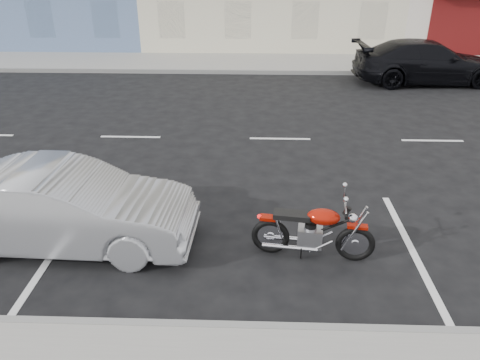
{
  "coord_description": "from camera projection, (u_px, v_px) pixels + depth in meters",
  "views": [
    {
      "loc": [
        -2.67,
        -11.6,
        4.57
      ],
      "look_at": [
        -2.93,
        -4.08,
        0.8
      ],
      "focal_mm": 35.0,
      "sensor_mm": 36.0,
      "label": 1
    }
  ],
  "objects": [
    {
      "name": "ground",
      "position": [
        356.0,
        140.0,
        12.33
      ],
      "size": [
        120.0,
        120.0,
        0.0
      ],
      "primitive_type": "plane",
      "color": "black",
      "rests_on": "ground"
    },
    {
      "name": "motorcycle",
      "position": [
        358.0,
        237.0,
        7.4
      ],
      "size": [
        1.99,
        0.66,
        1.0
      ],
      "rotation": [
        0.0,
        0.0,
        -0.13
      ],
      "color": "black",
      "rests_on": "ground"
    },
    {
      "name": "curb_far",
      "position": [
        198.0,
        72.0,
        18.7
      ],
      "size": [
        80.0,
        0.12,
        0.16
      ],
      "primitive_type": "cube",
      "color": "gray",
      "rests_on": "ground"
    },
    {
      "name": "car_far",
      "position": [
        427.0,
        62.0,
        17.16
      ],
      "size": [
        5.42,
        2.44,
        1.54
      ],
      "primitive_type": "imported",
      "rotation": [
        0.0,
        0.0,
        1.63
      ],
      "color": "black",
      "rests_on": "ground"
    },
    {
      "name": "sedan_silver",
      "position": [
        65.0,
        208.0,
        7.72
      ],
      "size": [
        4.32,
        1.63,
        1.41
      ],
      "primitive_type": "imported",
      "rotation": [
        0.0,
        0.0,
        1.54
      ],
      "color": "#A6A8AE",
      "rests_on": "ground"
    },
    {
      "name": "sidewalk_far",
      "position": [
        202.0,
        62.0,
        20.23
      ],
      "size": [
        80.0,
        3.4,
        0.15
      ],
      "primitive_type": "cube",
      "color": "gray",
      "rests_on": "ground"
    },
    {
      "name": "curb_near",
      "position": [
        76.0,
        325.0,
        6.19
      ],
      "size": [
        80.0,
        0.12,
        0.16
      ],
      "primitive_type": "cube",
      "color": "gray",
      "rests_on": "ground"
    }
  ]
}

